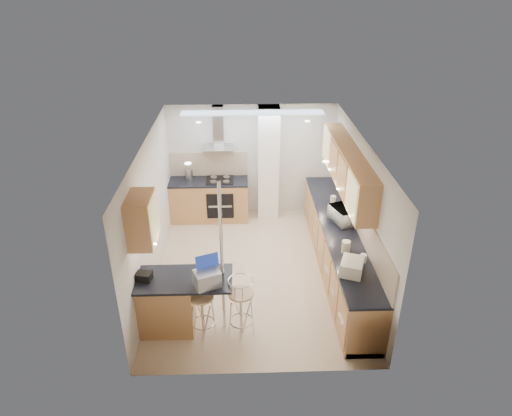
{
  "coord_description": "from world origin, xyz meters",
  "views": [
    {
      "loc": [
        -0.22,
        -6.94,
        4.96
      ],
      "look_at": [
        0.02,
        0.2,
        1.22
      ],
      "focal_mm": 32.0,
      "sensor_mm": 36.0,
      "label": 1
    }
  ],
  "objects_px": {
    "bar_stool_near": "(202,309)",
    "bread_bin": "(352,267)",
    "microwave": "(343,215)",
    "bar_stool_end": "(241,307)",
    "laptop": "(207,279)"
  },
  "relations": [
    {
      "from": "laptop",
      "to": "bread_bin",
      "type": "bearing_deg",
      "value": -14.61
    },
    {
      "from": "microwave",
      "to": "laptop",
      "type": "distance_m",
      "value": 2.95
    },
    {
      "from": "microwave",
      "to": "bread_bin",
      "type": "bearing_deg",
      "value": 153.45
    },
    {
      "from": "bread_bin",
      "to": "microwave",
      "type": "bearing_deg",
      "value": 103.7
    },
    {
      "from": "laptop",
      "to": "bar_stool_end",
      "type": "height_order",
      "value": "laptop"
    },
    {
      "from": "microwave",
      "to": "bar_stool_end",
      "type": "distance_m",
      "value": 2.62
    },
    {
      "from": "bar_stool_end",
      "to": "bread_bin",
      "type": "height_order",
      "value": "bread_bin"
    },
    {
      "from": "bar_stool_near",
      "to": "bar_stool_end",
      "type": "relative_size",
      "value": 0.95
    },
    {
      "from": "bar_stool_near",
      "to": "bar_stool_end",
      "type": "height_order",
      "value": "bar_stool_end"
    },
    {
      "from": "bar_stool_near",
      "to": "bread_bin",
      "type": "xyz_separation_m",
      "value": [
        2.24,
        0.24,
        0.55
      ]
    },
    {
      "from": "microwave",
      "to": "bar_stool_near",
      "type": "distance_m",
      "value": 3.06
    },
    {
      "from": "bar_stool_near",
      "to": "microwave",
      "type": "bearing_deg",
      "value": 60.25
    },
    {
      "from": "microwave",
      "to": "bar_stool_end",
      "type": "relative_size",
      "value": 0.52
    },
    {
      "from": "microwave",
      "to": "bar_stool_end",
      "type": "xyz_separation_m",
      "value": [
        -1.85,
        -1.77,
        -0.57
      ]
    },
    {
      "from": "laptop",
      "to": "microwave",
      "type": "bearing_deg",
      "value": 16.13
    }
  ]
}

